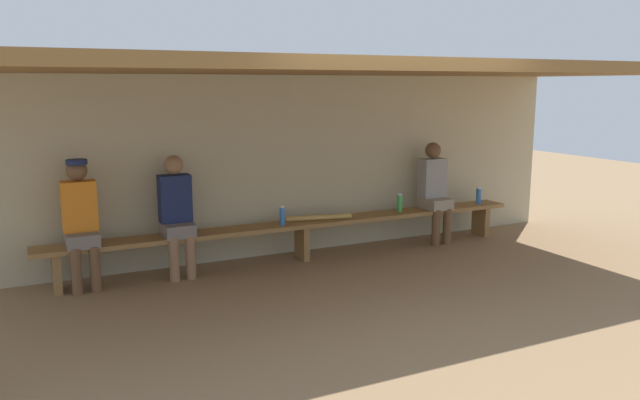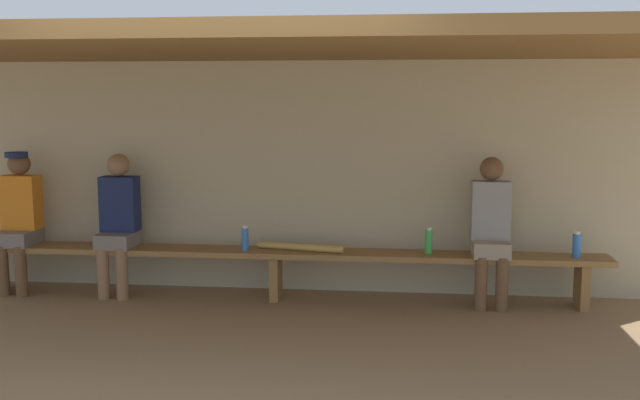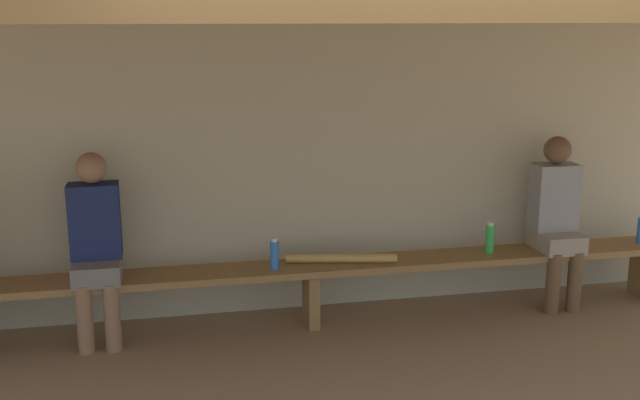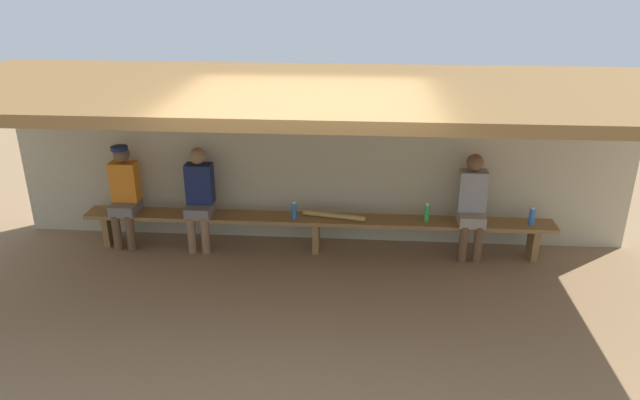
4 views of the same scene
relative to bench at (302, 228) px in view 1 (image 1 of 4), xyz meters
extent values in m
plane|color=#8C6D4C|center=(0.00, -1.55, -0.39)|extent=(24.00, 24.00, 0.00)
cube|color=#B7AD8C|center=(0.00, 0.45, 0.71)|extent=(8.00, 0.20, 2.20)
cube|color=brown|center=(0.00, -0.85, 1.87)|extent=(8.00, 2.80, 0.12)
cube|color=olive|center=(0.00, 0.00, 0.05)|extent=(6.00, 0.36, 0.05)
cube|color=olive|center=(-2.75, 0.00, -0.18)|extent=(0.08, 0.29, 0.41)
cube|color=olive|center=(0.00, 0.00, -0.18)|extent=(0.08, 0.29, 0.41)
cube|color=olive|center=(2.75, 0.00, -0.18)|extent=(0.08, 0.29, 0.41)
cube|color=slate|center=(-1.50, -0.02, 0.14)|extent=(0.32, 0.40, 0.14)
cylinder|color=#8C6647|center=(-1.59, -0.18, -0.15)|extent=(0.11, 0.11, 0.48)
cylinder|color=#8C6647|center=(-1.41, -0.18, -0.15)|extent=(0.11, 0.11, 0.48)
cube|color=#19234C|center=(-1.50, 0.06, 0.47)|extent=(0.34, 0.20, 0.52)
sphere|color=#8C6647|center=(-1.50, 0.06, 0.84)|extent=(0.21, 0.21, 0.21)
cube|color=slate|center=(-2.48, -0.02, 0.14)|extent=(0.32, 0.40, 0.14)
cylinder|color=brown|center=(-2.57, -0.18, -0.15)|extent=(0.11, 0.11, 0.48)
cylinder|color=brown|center=(-2.39, -0.18, -0.15)|extent=(0.11, 0.11, 0.48)
cube|color=orange|center=(-2.48, 0.06, 0.47)|extent=(0.34, 0.20, 0.52)
sphere|color=brown|center=(-2.48, 0.06, 0.84)|extent=(0.21, 0.21, 0.21)
cylinder|color=#19234C|center=(-2.48, 0.02, 0.93)|extent=(0.21, 0.21, 0.05)
cube|color=gray|center=(1.94, -0.02, 0.14)|extent=(0.32, 0.40, 0.14)
cylinder|color=brown|center=(1.85, -0.18, -0.15)|extent=(0.11, 0.11, 0.48)
cylinder|color=brown|center=(2.03, -0.18, -0.15)|extent=(0.11, 0.11, 0.48)
cube|color=gray|center=(1.94, 0.06, 0.47)|extent=(0.34, 0.20, 0.52)
sphere|color=brown|center=(1.94, 0.06, 0.84)|extent=(0.21, 0.21, 0.21)
cylinder|color=green|center=(1.40, 0.00, 0.18)|extent=(0.07, 0.07, 0.22)
cylinder|color=white|center=(1.40, 0.00, 0.30)|extent=(0.05, 0.05, 0.02)
cylinder|color=blue|center=(2.69, -0.01, 0.18)|extent=(0.07, 0.07, 0.21)
cylinder|color=white|center=(2.69, -0.01, 0.29)|extent=(0.05, 0.05, 0.02)
cylinder|color=blue|center=(-0.27, -0.05, 0.18)|extent=(0.06, 0.06, 0.21)
cylinder|color=white|center=(-0.27, -0.05, 0.29)|extent=(0.04, 0.04, 0.02)
cylinder|color=tan|center=(0.23, 0.00, 0.11)|extent=(0.81, 0.23, 0.07)
camera|label=1|loc=(-3.02, -6.65, 1.70)|focal=34.94mm
camera|label=2|loc=(1.13, -6.48, 1.46)|focal=40.78mm
camera|label=3|loc=(-1.03, -5.21, 1.84)|focal=42.91mm
camera|label=4|loc=(0.57, -6.96, 3.17)|focal=33.56mm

